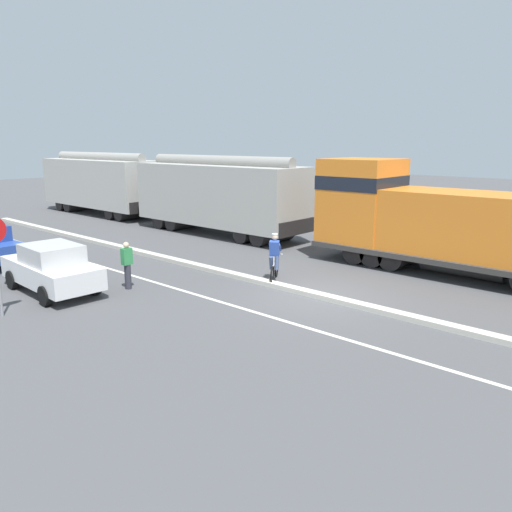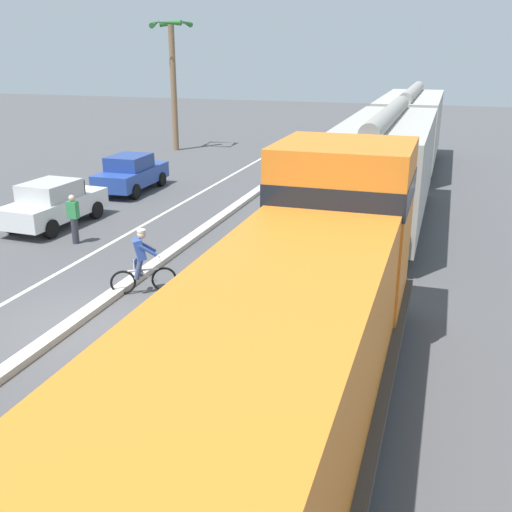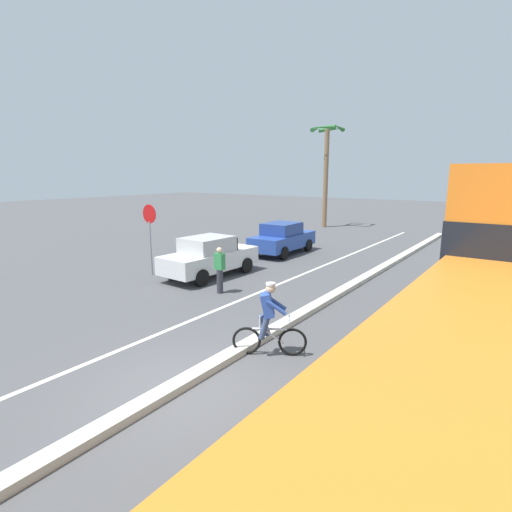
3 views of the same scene
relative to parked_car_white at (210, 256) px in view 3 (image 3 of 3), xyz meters
The scene contains 9 objects.
ground_plane 8.70m from the parked_car_white, 51.87° to the right, with size 120.00×120.00×0.00m, color #4C4C4F.
median_curb 5.46m from the parked_car_white, ahead, with size 0.36×36.00×0.16m, color beige.
lane_stripe 3.17m from the parked_car_white, 15.46° to the right, with size 0.14×36.00×0.01m, color silver.
parked_car_white is the anchor object (origin of this frame).
parked_car_blue 5.68m from the parked_car_white, 90.55° to the left, with size 1.92×4.24×1.62m.
cyclist 7.53m from the parked_car_white, 37.82° to the right, with size 1.49×0.94×1.71m.
stop_sign 2.71m from the parked_car_white, 150.93° to the right, with size 0.76×0.08×2.88m.
palm_tree_near 17.44m from the parked_car_white, 100.25° to the left, with size 2.35×2.37×7.73m.
pedestrian_by_cars 2.44m from the parked_car_white, 39.78° to the right, with size 0.34×0.22×1.62m.
Camera 3 is at (5.32, -4.91, 4.08)m, focal length 28.00 mm.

